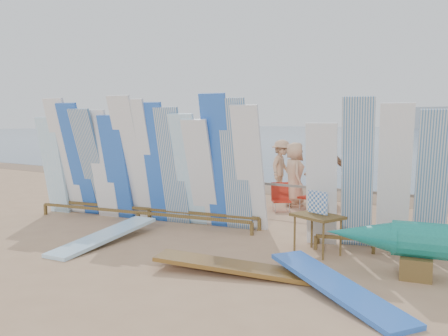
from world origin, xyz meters
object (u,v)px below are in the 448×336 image
Objects in this scene: beachgoer_5 at (312,174)px; flat_board_d at (336,296)px; beachgoer_6 at (294,174)px; beachgoer_3 at (282,167)px; beachgoer_11 at (202,165)px; vendor_table at (317,233)px; flat_board_a at (105,243)px; beach_chair_right at (281,203)px; side_surfboard_rack at (376,182)px; flat_board_c at (237,274)px; beachgoer_4 at (328,172)px; beach_chair_left at (312,200)px; beachgoer_0 at (163,171)px; main_surfboard_rack at (143,166)px; stroller at (320,197)px.

flat_board_d is at bearing 4.97° from beachgoer_5.
beachgoer_6 and beachgoer_3 have the same top height.
beachgoer_11 is at bearing 34.63° from beachgoer_6.
vendor_table is 0.43× the size of flat_board_a.
vendor_table is 1.52× the size of beach_chair_right.
flat_board_a is (-4.67, -2.48, -1.31)m from side_surfboard_rack.
flat_board_c is at bearing -135.56° from side_surfboard_rack.
beachgoer_4 reaches higher than beach_chair_right.
vendor_table is 2.19m from flat_board_d.
vendor_table reaches higher than beach_chair_left.
beachgoer_5 is at bearing 74.81° from flat_board_a.
beachgoer_5 is at bearing 58.01° from flat_board_d.
beachgoer_5 is at bearing 135.23° from vendor_table.
vendor_table is at bearing -152.27° from beachgoer_3.
flat_board_a is at bearing -94.21° from beach_chair_left.
beachgoer_0 is at bearing 88.06° from flat_board_d.
vendor_table is 0.68× the size of beachgoer_11.
side_surfboard_rack is at bearing -168.28° from beachgoer_0.
side_surfboard_rack is 1.75× the size of beachgoer_0.
side_surfboard_rack is (5.43, 0.57, -0.07)m from main_surfboard_rack.
beachgoer_0 is at bearing 140.03° from beach_chair_right.
vendor_table is (4.60, -0.22, -1.00)m from main_surfboard_rack.
beachgoer_3 is 3.95m from beachgoer_0.
flat_board_c is 3.27m from flat_board_a.
main_surfboard_rack is 6.66× the size of beach_chair_left.
beachgoer_11 reaches higher than flat_board_c.
beach_chair_right is (-3.62, 5.27, 0.22)m from flat_board_d.
beachgoer_3 reaches higher than vendor_table.
vendor_table is 0.43× the size of flat_board_c.
side_surfboard_rack is at bearing 92.43° from beachgoer_11.
main_surfboard_rack is at bearing 104.81° from flat_board_a.
beachgoer_11 reaches higher than beachgoer_0.
beachgoer_3 is at bearing -0.40° from beachgoer_6.
beach_chair_left is 5.09m from beachgoer_0.
side_surfboard_rack is 2.97m from flat_board_d.
main_surfboard_rack reaches higher than beachgoer_5.
beachgoer_6 is (-2.59, 4.36, 0.54)m from vendor_table.
beachgoer_3 is 1.12× the size of beachgoer_0.
beachgoer_11 is 0.93× the size of beachgoer_3.
beach_chair_left is at bearing -99.20° from beachgoer_4.
beachgoer_5 reaches higher than beach_chair_left.
beachgoer_0 is (-5.03, -1.66, -0.12)m from beachgoer_4.
main_surfboard_rack is 5.86m from beachgoer_3.
flat_board_a is 1.46× the size of beachgoer_3.
stroller is (3.00, 3.69, -0.98)m from main_surfboard_rack.
beachgoer_0 is (-3.05, -2.51, -0.10)m from beachgoer_3.
vendor_table is 5.54m from beachgoer_4.
beachgoer_4 is at bearing 118.48° from beachgoer_11.
beachgoer_4 is (-0.30, 1.26, 0.54)m from stroller.
beach_chair_right is (-0.64, -0.66, -0.05)m from beach_chair_left.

